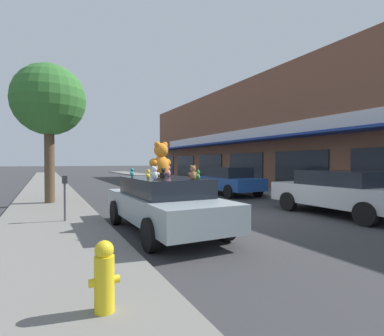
{
  "coord_description": "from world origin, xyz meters",
  "views": [
    {
      "loc": [
        -5.73,
        -7.8,
        1.78
      ],
      "look_at": [
        -0.44,
        2.98,
        1.53
      ],
      "focal_mm": 28.0,
      "sensor_mm": 36.0,
      "label": 1
    }
  ],
  "objects_px": {
    "plush_art_car": "(164,202)",
    "teddy_bear_pink": "(168,171)",
    "teddy_bear_green": "(198,175)",
    "parked_car_far_center": "(230,180)",
    "teddy_bear_teal": "(132,172)",
    "teddy_bear_white": "(155,173)",
    "teddy_bear_blue": "(157,173)",
    "teddy_bear_giant": "(161,160)",
    "street_tree": "(49,101)",
    "teddy_bear_yellow": "(148,174)",
    "teddy_bear_brown": "(193,173)",
    "teddy_bear_black": "(163,173)",
    "parked_car_far_left": "(342,191)",
    "fire_hydrant": "(104,276)",
    "parking_meter": "(65,192)"
  },
  "relations": [
    {
      "from": "plush_art_car",
      "to": "teddy_bear_brown",
      "type": "xyz_separation_m",
      "value": [
        0.25,
        -1.16,
        0.78
      ]
    },
    {
      "from": "teddy_bear_blue",
      "to": "parked_car_far_left",
      "type": "relative_size",
      "value": 0.05
    },
    {
      "from": "teddy_bear_white",
      "to": "parked_car_far_left",
      "type": "xyz_separation_m",
      "value": [
        6.65,
        0.28,
        -0.73
      ]
    },
    {
      "from": "teddy_bear_white",
      "to": "parking_meter",
      "type": "relative_size",
      "value": 0.25
    },
    {
      "from": "parking_meter",
      "to": "parked_car_far_left",
      "type": "bearing_deg",
      "value": -15.67
    },
    {
      "from": "teddy_bear_teal",
      "to": "parked_car_far_left",
      "type": "xyz_separation_m",
      "value": [
        6.74,
        -1.33,
        -0.7
      ]
    },
    {
      "from": "plush_art_car",
      "to": "teddy_bear_green",
      "type": "xyz_separation_m",
      "value": [
        0.44,
        -1.03,
        0.73
      ]
    },
    {
      "from": "parked_car_far_left",
      "to": "street_tree",
      "type": "height_order",
      "value": "street_tree"
    },
    {
      "from": "teddy_bear_pink",
      "to": "parked_car_far_left",
      "type": "xyz_separation_m",
      "value": [
        5.82,
        -0.99,
        -0.73
      ]
    },
    {
      "from": "fire_hydrant",
      "to": "teddy_bear_yellow",
      "type": "bearing_deg",
      "value": 64.91
    },
    {
      "from": "street_tree",
      "to": "teddy_bear_green",
      "type": "bearing_deg",
      "value": -67.79
    },
    {
      "from": "teddy_bear_teal",
      "to": "parked_car_far_left",
      "type": "bearing_deg",
      "value": 123.68
    },
    {
      "from": "parked_car_far_center",
      "to": "parking_meter",
      "type": "relative_size",
      "value": 3.21
    },
    {
      "from": "teddy_bear_blue",
      "to": "parking_meter",
      "type": "relative_size",
      "value": 0.17
    },
    {
      "from": "teddy_bear_white",
      "to": "fire_hydrant",
      "type": "bearing_deg",
      "value": 84.32
    },
    {
      "from": "teddy_bear_yellow",
      "to": "teddy_bear_blue",
      "type": "relative_size",
      "value": 1.03
    },
    {
      "from": "teddy_bear_giant",
      "to": "fire_hydrant",
      "type": "distance_m",
      "value": 4.62
    },
    {
      "from": "street_tree",
      "to": "parking_meter",
      "type": "distance_m",
      "value": 5.48
    },
    {
      "from": "teddy_bear_white",
      "to": "parking_meter",
      "type": "distance_m",
      "value": 3.21
    },
    {
      "from": "plush_art_car",
      "to": "teddy_bear_yellow",
      "type": "xyz_separation_m",
      "value": [
        -0.52,
        -0.32,
        0.73
      ]
    },
    {
      "from": "parking_meter",
      "to": "teddy_bear_white",
      "type": "bearing_deg",
      "value": -56.54
    },
    {
      "from": "teddy_bear_yellow",
      "to": "teddy_bear_black",
      "type": "bearing_deg",
      "value": 140.51
    },
    {
      "from": "teddy_bear_giant",
      "to": "fire_hydrant",
      "type": "height_order",
      "value": "teddy_bear_giant"
    },
    {
      "from": "teddy_bear_green",
      "to": "street_tree",
      "type": "distance_m",
      "value": 8.39
    },
    {
      "from": "plush_art_car",
      "to": "teddy_bear_pink",
      "type": "relative_size",
      "value": 15.39
    },
    {
      "from": "teddy_bear_giant",
      "to": "teddy_bear_blue",
      "type": "distance_m",
      "value": 0.53
    },
    {
      "from": "plush_art_car",
      "to": "teddy_bear_black",
      "type": "distance_m",
      "value": 0.8
    },
    {
      "from": "teddy_bear_green",
      "to": "parked_car_far_center",
      "type": "xyz_separation_m",
      "value": [
        5.72,
        7.39,
        -0.69
      ]
    },
    {
      "from": "teddy_bear_pink",
      "to": "teddy_bear_white",
      "type": "distance_m",
      "value": 1.51
    },
    {
      "from": "teddy_bear_green",
      "to": "street_tree",
      "type": "height_order",
      "value": "street_tree"
    },
    {
      "from": "teddy_bear_white",
      "to": "parking_meter",
      "type": "bearing_deg",
      "value": -34.1
    },
    {
      "from": "teddy_bear_brown",
      "to": "plush_art_car",
      "type": "bearing_deg",
      "value": -93.73
    },
    {
      "from": "teddy_bear_brown",
      "to": "teddy_bear_black",
      "type": "distance_m",
      "value": 0.97
    },
    {
      "from": "teddy_bear_brown",
      "to": "teddy_bear_black",
      "type": "xyz_separation_m",
      "value": [
        -0.36,
        0.9,
        -0.04
      ]
    },
    {
      "from": "teddy_bear_yellow",
      "to": "teddy_bear_blue",
      "type": "xyz_separation_m",
      "value": [
        0.52,
        0.86,
        -0.0
      ]
    },
    {
      "from": "teddy_bear_white",
      "to": "parked_car_far_center",
      "type": "relative_size",
      "value": 0.08
    },
    {
      "from": "teddy_bear_pink",
      "to": "street_tree",
      "type": "xyz_separation_m",
      "value": [
        -2.9,
        5.71,
        2.72
      ]
    },
    {
      "from": "teddy_bear_green",
      "to": "parked_car_far_center",
      "type": "bearing_deg",
      "value": -176.72
    },
    {
      "from": "teddy_bear_giant",
      "to": "teddy_bear_white",
      "type": "relative_size",
      "value": 2.95
    },
    {
      "from": "teddy_bear_teal",
      "to": "street_tree",
      "type": "bearing_deg",
      "value": -114.88
    },
    {
      "from": "parked_car_far_left",
      "to": "teddy_bear_green",
      "type": "bearing_deg",
      "value": -173.69
    },
    {
      "from": "teddy_bear_blue",
      "to": "teddy_bear_giant",
      "type": "bearing_deg",
      "value": 87.36
    },
    {
      "from": "teddy_bear_teal",
      "to": "teddy_bear_white",
      "type": "xyz_separation_m",
      "value": [
        0.09,
        -1.61,
        0.03
      ]
    },
    {
      "from": "teddy_bear_blue",
      "to": "street_tree",
      "type": "bearing_deg",
      "value": -63.5
    },
    {
      "from": "teddy_bear_brown",
      "to": "parked_car_far_center",
      "type": "relative_size",
      "value": 0.08
    },
    {
      "from": "teddy_bear_yellow",
      "to": "parked_car_far_left",
      "type": "bearing_deg",
      "value": 130.49
    },
    {
      "from": "teddy_bear_pink",
      "to": "teddy_bear_blue",
      "type": "bearing_deg",
      "value": -48.24
    },
    {
      "from": "teddy_bear_brown",
      "to": "teddy_bear_black",
      "type": "height_order",
      "value": "teddy_bear_brown"
    },
    {
      "from": "teddy_bear_teal",
      "to": "parking_meter",
      "type": "xyz_separation_m",
      "value": [
        -1.65,
        1.02,
        -0.56
      ]
    },
    {
      "from": "parked_car_far_center",
      "to": "fire_hydrant",
      "type": "relative_size",
      "value": 5.16
    }
  ]
}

